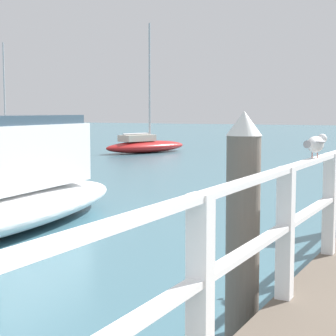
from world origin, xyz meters
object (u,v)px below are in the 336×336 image
object	(u,v)px
seagull_foreground	(316,143)
boat_2	(145,145)
dock_piling_near	(243,232)
boat_1	(1,137)

from	to	relation	value
seagull_foreground	boat_2	size ratio (longest dim) A/B	0.08
seagull_foreground	dock_piling_near	bearing A→B (deg)	-107.00
boat_1	boat_2	world-z (taller)	boat_1
boat_1	boat_2	xyz separation A→B (m)	(12.35, -3.36, 0.02)
dock_piling_near	boat_2	bearing A→B (deg)	121.65
boat_1	dock_piling_near	bearing A→B (deg)	-31.99
dock_piling_near	seagull_foreground	bearing A→B (deg)	66.06
boat_1	seagull_foreground	bearing A→B (deg)	-30.46
seagull_foreground	boat_1	bearing A→B (deg)	145.24
dock_piling_near	boat_1	world-z (taller)	boat_1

